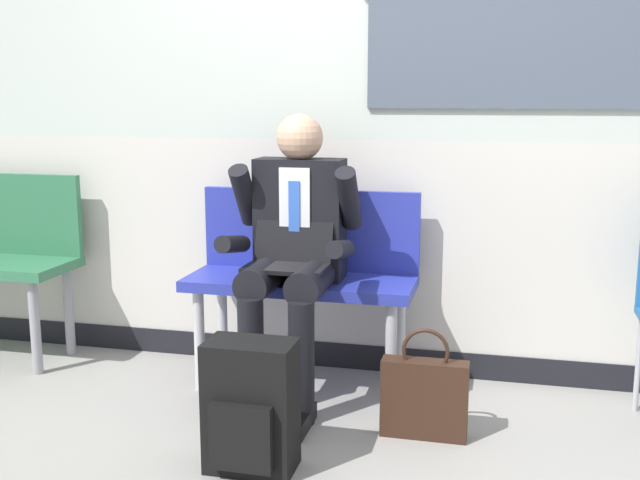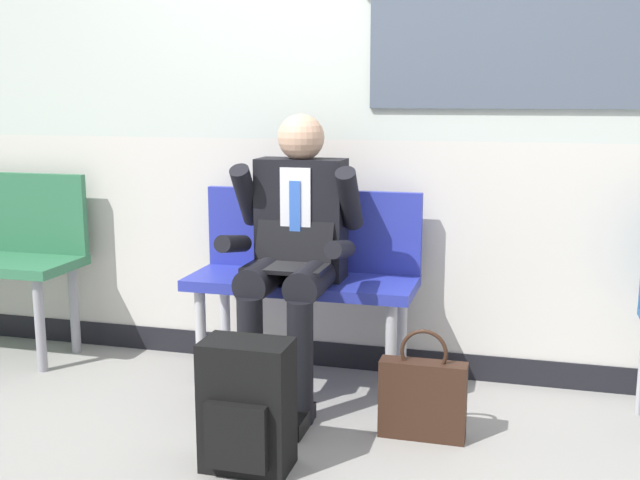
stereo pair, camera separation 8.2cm
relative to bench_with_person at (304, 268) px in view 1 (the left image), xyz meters
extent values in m
plane|color=gray|center=(0.28, -0.40, -0.56)|extent=(18.00, 18.00, 0.00)
cube|color=beige|center=(0.28, 0.28, 0.08)|extent=(6.10, 0.12, 1.02)
cube|color=black|center=(0.28, 0.28, -0.49)|extent=(6.10, 0.14, 0.13)
cube|color=#28339E|center=(0.00, -0.07, -0.05)|extent=(1.06, 0.42, 0.05)
cube|color=#28339E|center=(0.00, 0.11, 0.17)|extent=(1.06, 0.04, 0.39)
cylinder|color=#B7B7BC|center=(-0.45, -0.22, -0.32)|extent=(0.05, 0.05, 0.48)
cylinder|color=#B7B7BC|center=(-0.45, 0.08, -0.32)|extent=(0.05, 0.05, 0.48)
cylinder|color=#B7B7BC|center=(0.45, -0.22, -0.32)|extent=(0.05, 0.05, 0.48)
cylinder|color=#B7B7BC|center=(0.45, 0.08, -0.32)|extent=(0.05, 0.05, 0.48)
cylinder|color=gray|center=(-1.31, -0.22, -0.32)|extent=(0.05, 0.05, 0.48)
cylinder|color=gray|center=(-1.31, 0.08, -0.32)|extent=(0.05, 0.05, 0.48)
cylinder|color=black|center=(-0.11, -0.28, 0.02)|extent=(0.15, 0.40, 0.15)
cylinder|color=black|center=(-0.11, -0.47, -0.29)|extent=(0.11, 0.11, 0.53)
cube|color=black|center=(-0.11, -0.53, -0.52)|extent=(0.10, 0.26, 0.07)
cylinder|color=black|center=(0.11, -0.28, 0.02)|extent=(0.15, 0.40, 0.15)
cylinder|color=black|center=(0.11, -0.47, -0.29)|extent=(0.11, 0.11, 0.53)
cube|color=black|center=(0.11, -0.53, -0.52)|extent=(0.10, 0.26, 0.07)
cube|color=black|center=(0.00, -0.07, 0.25)|extent=(0.40, 0.18, 0.55)
cube|color=silver|center=(0.00, -0.16, 0.30)|extent=(0.14, 0.01, 0.39)
cube|color=blue|center=(0.00, -0.17, 0.27)|extent=(0.05, 0.01, 0.33)
sphere|color=tan|center=(0.00, -0.07, 0.62)|extent=(0.21, 0.21, 0.21)
cylinder|color=black|center=(-0.24, -0.14, 0.36)|extent=(0.09, 0.25, 0.30)
cylinder|color=black|center=(-0.24, -0.31, 0.16)|extent=(0.08, 0.27, 0.12)
cylinder|color=black|center=(0.24, -0.14, 0.36)|extent=(0.09, 0.25, 0.30)
cylinder|color=black|center=(0.24, -0.31, 0.16)|extent=(0.08, 0.27, 0.12)
cube|color=black|center=(0.00, -0.31, 0.07)|extent=(0.35, 0.22, 0.02)
cube|color=black|center=(0.00, -0.18, 0.18)|extent=(0.35, 0.08, 0.21)
cube|color=black|center=(0.03, -0.89, -0.31)|extent=(0.32, 0.19, 0.49)
cube|color=black|center=(0.03, -1.01, -0.39)|extent=(0.23, 0.04, 0.24)
cube|color=#331E14|center=(0.62, -0.48, -0.40)|extent=(0.35, 0.09, 0.32)
torus|color=#331E14|center=(0.62, -0.48, -0.20)|extent=(0.19, 0.02, 0.19)
cylinder|color=#A5A5AA|center=(1.50, -0.01, -0.34)|extent=(0.02, 0.02, 0.44)
camera|label=1|loc=(0.89, -3.36, 0.79)|focal=42.43mm
camera|label=2|loc=(0.97, -3.34, 0.79)|focal=42.43mm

